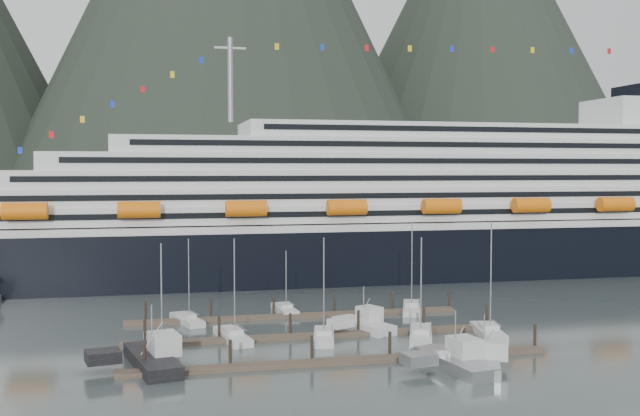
% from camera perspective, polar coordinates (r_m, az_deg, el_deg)
% --- Properties ---
extents(ground, '(1600.00, 1600.00, 0.00)m').
position_cam_1_polar(ground, '(94.47, 3.04, -10.07)').
color(ground, '#475453').
rests_on(ground, ground).
extents(mountains, '(870.00, 440.00, 420.00)m').
position_cam_1_polar(mountains, '(696.13, -6.40, 14.76)').
color(mountains, '#202A1F').
rests_on(mountains, ground).
extents(cruise_ship, '(210.00, 30.40, 50.30)m').
position_cam_1_polar(cruise_ship, '(154.00, 8.20, -0.50)').
color(cruise_ship, black).
rests_on(cruise_ship, ground).
extents(dock_near, '(48.18, 2.28, 3.20)m').
position_cam_1_polar(dock_near, '(83.82, 1.63, -11.54)').
color(dock_near, '#43372B').
rests_on(dock_near, ground).
extents(dock_mid, '(48.18, 2.28, 3.20)m').
position_cam_1_polar(dock_mid, '(96.11, -0.34, -9.65)').
color(dock_mid, '#43372B').
rests_on(dock_mid, ground).
extents(dock_far, '(48.18, 2.28, 3.20)m').
position_cam_1_polar(dock_far, '(108.56, -1.84, -8.18)').
color(dock_far, '#43372B').
rests_on(dock_far, ground).
extents(sailboat_a, '(4.20, 10.26, 13.11)m').
position_cam_1_polar(sailboat_a, '(93.01, -12.04, -10.07)').
color(sailboat_a, silver).
rests_on(sailboat_a, ground).
extents(sailboat_b, '(4.16, 10.05, 13.24)m').
position_cam_1_polar(sailboat_b, '(95.26, -6.68, -9.72)').
color(sailboat_b, silver).
rests_on(sailboat_b, ground).
extents(sailboat_c, '(4.59, 9.46, 13.35)m').
position_cam_1_polar(sailboat_c, '(94.56, 0.30, -9.79)').
color(sailboat_c, silver).
rests_on(sailboat_c, ground).
extents(sailboat_d, '(6.50, 11.54, 13.40)m').
position_cam_1_polar(sailboat_d, '(95.97, 7.68, -9.63)').
color(sailboat_d, silver).
rests_on(sailboat_d, ground).
extents(sailboat_e, '(4.62, 8.98, 12.14)m').
position_cam_1_polar(sailboat_e, '(106.48, -10.09, -8.40)').
color(sailboat_e, silver).
rests_on(sailboat_e, ground).
extents(sailboat_f, '(2.95, 8.28, 9.72)m').
position_cam_1_polar(sailboat_f, '(112.18, -2.70, -7.78)').
color(sailboat_f, silver).
rests_on(sailboat_f, ground).
extents(sailboat_g, '(5.83, 10.38, 14.12)m').
position_cam_1_polar(sailboat_g, '(114.19, 6.99, -7.59)').
color(sailboat_g, silver).
rests_on(sailboat_g, ground).
extents(sailboat_h, '(4.52, 9.73, 15.06)m').
position_cam_1_polar(sailboat_h, '(99.30, 12.70, -9.23)').
color(sailboat_h, silver).
rests_on(sailboat_h, ground).
extents(trawler_a, '(10.27, 13.99, 7.44)m').
position_cam_1_polar(trawler_a, '(84.25, -12.78, -11.10)').
color(trawler_a, black).
rests_on(trawler_a, ground).
extents(trawler_c, '(10.04, 12.40, 6.18)m').
position_cam_1_polar(trawler_c, '(84.26, 12.29, -11.17)').
color(trawler_c, '#989A9D').
rests_on(trawler_c, ground).
extents(trawler_d, '(9.01, 12.10, 6.95)m').
position_cam_1_polar(trawler_d, '(82.51, 10.17, -11.41)').
color(trawler_d, '#989A9D').
rests_on(trawler_d, ground).
extents(trawler_e, '(8.66, 10.34, 6.37)m').
position_cam_1_polar(trawler_e, '(100.19, 3.28, -8.82)').
color(trawler_e, silver).
rests_on(trawler_e, ground).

